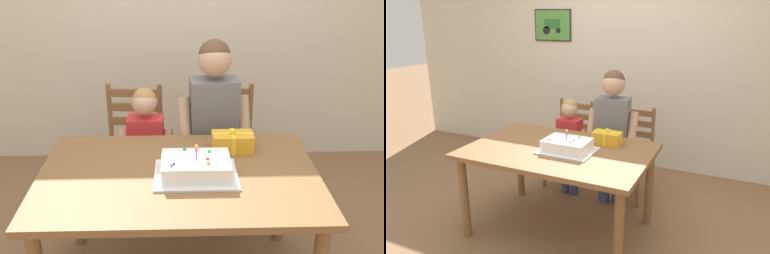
{
  "view_description": "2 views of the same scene",
  "coord_description": "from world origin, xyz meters",
  "views": [
    {
      "loc": [
        0.01,
        -2.16,
        1.96
      ],
      "look_at": [
        0.08,
        0.14,
        0.96
      ],
      "focal_mm": 42.95,
      "sensor_mm": 36.0,
      "label": 1
    },
    {
      "loc": [
        1.34,
        -2.53,
        1.81
      ],
      "look_at": [
        0.11,
        0.13,
        0.92
      ],
      "focal_mm": 34.52,
      "sensor_mm": 36.0,
      "label": 2
    }
  ],
  "objects": [
    {
      "name": "back_wall",
      "position": [
        -0.0,
        1.77,
        1.3
      ],
      "size": [
        6.4,
        0.11,
        2.6
      ],
      "color": "beige",
      "rests_on": "ground"
    },
    {
      "name": "dining_table",
      "position": [
        0.0,
        0.0,
        0.66
      ],
      "size": [
        1.51,
        1.0,
        0.75
      ],
      "color": "brown",
      "rests_on": "ground"
    },
    {
      "name": "birthday_cake",
      "position": [
        0.09,
        -0.03,
        0.8
      ],
      "size": [
        0.44,
        0.34,
        0.19
      ],
      "color": "silver",
      "rests_on": "dining_table"
    },
    {
      "name": "gift_box_red_large",
      "position": [
        0.32,
        0.28,
        0.81
      ],
      "size": [
        0.24,
        0.15,
        0.14
      ],
      "color": "gold",
      "rests_on": "dining_table"
    },
    {
      "name": "chair_left",
      "position": [
        -0.33,
        0.89,
        0.47
      ],
      "size": [
        0.45,
        0.45,
        0.92
      ],
      "color": "brown",
      "rests_on": "ground"
    },
    {
      "name": "chair_right",
      "position": [
        0.34,
        0.89,
        0.47
      ],
      "size": [
        0.45,
        0.45,
        0.92
      ],
      "color": "brown",
      "rests_on": "ground"
    },
    {
      "name": "child_older",
      "position": [
        0.24,
        0.65,
        0.81
      ],
      "size": [
        0.5,
        0.29,
        1.33
      ],
      "color": "#38426B",
      "rests_on": "ground"
    },
    {
      "name": "child_younger",
      "position": [
        -0.22,
        0.65,
        0.62
      ],
      "size": [
        0.37,
        0.21,
        1.02
      ],
      "color": "#38426B",
      "rests_on": "ground"
    }
  ]
}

